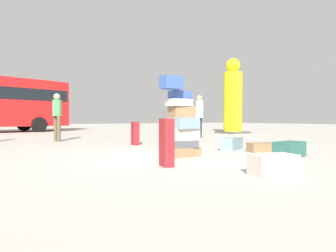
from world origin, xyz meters
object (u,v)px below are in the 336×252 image
(suitcase_brown_white_trunk, at_px, (263,147))
(suitcase_maroon_foreground_far, at_px, (167,142))
(suitcase_slate_upright_blue, at_px, (232,144))
(suitcase_maroon_right_side, at_px, (135,133))
(person_passerby_in_red, at_px, (57,113))
(yellow_dummy_statue, at_px, (233,100))
(suitcase_teal_behind_tower, at_px, (289,149))
(suitcase_tower, at_px, (181,125))
(person_bearded_onlooker, at_px, (200,113))
(suitcase_cream_left_side, at_px, (273,165))

(suitcase_brown_white_trunk, xyz_separation_m, suitcase_maroon_foreground_far, (-3.01, -0.47, 0.29))
(suitcase_maroon_foreground_far, distance_m, suitcase_slate_upright_blue, 2.94)
(suitcase_maroon_right_side, relative_size, suitcase_slate_upright_blue, 0.89)
(suitcase_slate_upright_blue, xyz_separation_m, person_passerby_in_red, (-3.27, 5.11, 0.85))
(yellow_dummy_statue, bearing_deg, suitcase_slate_upright_blue, -135.71)
(suitcase_teal_behind_tower, bearing_deg, suitcase_tower, 139.17)
(suitcase_teal_behind_tower, distance_m, person_bearded_onlooker, 5.83)
(suitcase_maroon_foreground_far, distance_m, person_bearded_onlooker, 6.94)
(suitcase_slate_upright_blue, distance_m, person_passerby_in_red, 6.13)
(suitcase_brown_white_trunk, bearing_deg, person_bearded_onlooker, 83.50)
(suitcase_tower, distance_m, suitcase_cream_left_side, 2.35)
(suitcase_maroon_right_side, distance_m, suitcase_slate_upright_blue, 2.91)
(suitcase_teal_behind_tower, bearing_deg, suitcase_slate_upright_blue, 85.55)
(suitcase_brown_white_trunk, bearing_deg, suitcase_cream_left_side, -124.72)
(suitcase_maroon_foreground_far, relative_size, person_bearded_onlooker, 0.45)
(person_bearded_onlooker, bearing_deg, suitcase_maroon_right_side, -11.13)
(suitcase_tower, xyz_separation_m, suitcase_maroon_foreground_far, (-0.89, -0.87, -0.26))
(suitcase_teal_behind_tower, xyz_separation_m, suitcase_maroon_right_side, (-1.60, 4.02, 0.19))
(person_passerby_in_red, bearing_deg, suitcase_maroon_foreground_far, -12.71)
(suitcase_brown_white_trunk, xyz_separation_m, suitcase_slate_upright_blue, (-0.32, 0.70, 0.04))
(suitcase_maroon_foreground_far, bearing_deg, person_passerby_in_red, 104.97)
(suitcase_teal_behind_tower, bearing_deg, suitcase_maroon_foreground_far, 165.33)
(suitcase_tower, bearing_deg, suitcase_slate_upright_blue, 9.57)
(suitcase_maroon_right_side, bearing_deg, suitcase_maroon_foreground_far, -101.74)
(suitcase_slate_upright_blue, bearing_deg, suitcase_brown_white_trunk, -89.49)
(suitcase_maroon_foreground_far, bearing_deg, suitcase_maroon_right_side, 82.10)
(person_bearded_onlooker, bearing_deg, person_passerby_in_red, -45.67)
(suitcase_brown_white_trunk, distance_m, yellow_dummy_statue, 8.82)
(suitcase_teal_behind_tower, relative_size, suitcase_maroon_right_side, 0.98)
(suitcase_tower, height_order, suitcase_brown_white_trunk, suitcase_tower)
(suitcase_maroon_foreground_far, xyz_separation_m, suitcase_maroon_right_side, (1.15, 3.64, -0.05))
(suitcase_cream_left_side, xyz_separation_m, suitcase_maroon_right_side, (0.32, 5.06, 0.20))
(person_bearded_onlooker, bearing_deg, suitcase_brown_white_trunk, 36.91)
(suitcase_brown_white_trunk, relative_size, yellow_dummy_statue, 0.18)
(suitcase_tower, height_order, person_passerby_in_red, person_passerby_in_red)
(suitcase_brown_white_trunk, bearing_deg, person_passerby_in_red, 135.95)
(suitcase_brown_white_trunk, relative_size, person_passerby_in_red, 0.45)
(suitcase_maroon_right_side, distance_m, person_bearded_onlooker, 3.91)
(suitcase_cream_left_side, bearing_deg, suitcase_tower, 103.99)
(suitcase_cream_left_side, distance_m, suitcase_brown_white_trunk, 2.88)
(suitcase_teal_behind_tower, height_order, suitcase_maroon_right_side, suitcase_maroon_right_side)
(suitcase_teal_behind_tower, xyz_separation_m, yellow_dummy_statue, (5.92, 7.40, 1.68))
(person_bearded_onlooker, relative_size, person_passerby_in_red, 1.05)
(suitcase_tower, height_order, suitcase_slate_upright_blue, suitcase_tower)
(yellow_dummy_statue, bearing_deg, suitcase_brown_white_trunk, -130.88)
(suitcase_maroon_right_side, bearing_deg, suitcase_cream_left_side, -87.73)
(suitcase_brown_white_trunk, xyz_separation_m, suitcase_teal_behind_tower, (-0.26, -0.86, 0.05))
(suitcase_maroon_right_side, xyz_separation_m, yellow_dummy_statue, (7.52, 3.38, 1.48))
(yellow_dummy_statue, bearing_deg, person_passerby_in_red, -175.52)
(suitcase_cream_left_side, bearing_deg, suitcase_maroon_right_side, 101.85)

